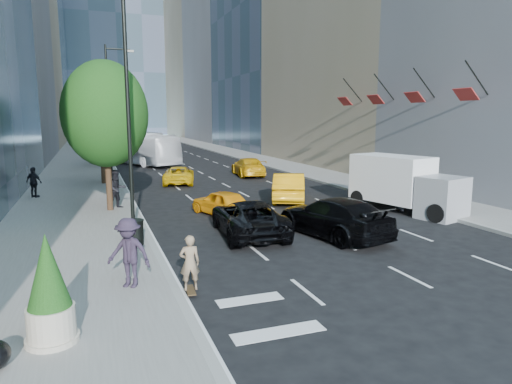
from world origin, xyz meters
name	(u,v)px	position (x,y,z in m)	size (l,w,h in m)	color
ground	(319,246)	(0.00, 0.00, 0.00)	(160.00, 160.00, 0.00)	black
sidewalk_left	(80,169)	(-9.00, 30.00, 0.07)	(6.00, 120.00, 0.15)	slate
sidewalk_right	(270,162)	(10.00, 30.00, 0.07)	(4.00, 120.00, 0.15)	slate
tower_right_far	(213,33)	(22.00, 98.00, 25.00)	(20.00, 24.00, 50.00)	gray
lamp_near	(132,92)	(-6.32, 4.00, 5.81)	(2.13, 0.22, 10.00)	black
lamp_far	(111,104)	(-6.32, 22.00, 5.81)	(2.13, 0.22, 10.00)	black
tree_near	(105,114)	(-7.20, 9.00, 4.97)	(4.20, 4.20, 7.46)	#312113
tree_mid	(100,110)	(-7.20, 19.00, 5.32)	(4.50, 4.50, 7.99)	#312113
tree_far	(97,119)	(-7.20, 32.00, 4.62)	(3.90, 3.90, 6.92)	#312113
traffic_signal	(103,122)	(-6.40, 40.00, 4.23)	(2.48, 0.53, 5.20)	black
facade_flags	(396,96)	(10.64, 10.00, 6.18)	(1.85, 13.30, 2.05)	black
skateboarder	(190,266)	(-5.60, -3.00, 0.78)	(0.57, 0.37, 1.56)	#826B51
black_sedan_lincoln	(249,218)	(-2.00, 2.43, 0.73)	(2.42, 5.25, 1.46)	black
black_sedan_mercedes	(333,217)	(1.20, 1.07, 0.81)	(2.26, 5.56, 1.61)	black
taxi_a	(222,203)	(-2.00, 6.50, 0.64)	(1.51, 3.76, 1.28)	#F89C0D
taxi_b	(289,187)	(2.75, 9.00, 0.82)	(1.73, 4.97, 1.64)	orange
taxi_c	(179,175)	(-2.00, 18.00, 0.63)	(2.10, 4.55, 1.27)	#E2B30B
taxi_d	(248,167)	(4.20, 20.39, 0.75)	(2.10, 5.17, 1.50)	#DEA00B
city_bus	(140,148)	(-3.20, 32.78, 1.62)	(2.73, 11.66, 3.25)	white
box_truck	(404,184)	(7.13, 4.26, 1.44)	(3.61, 6.26, 2.83)	white
pedestrian_a	(117,189)	(-6.80, 9.35, 1.15)	(0.98, 0.76, 2.01)	black
pedestrian_b	(34,182)	(-11.20, 14.33, 1.05)	(1.06, 0.44, 1.81)	black
pedestrian_c	(129,253)	(-7.16, -2.30, 1.14)	(1.27, 0.73, 1.97)	#2A2030
trash_can	(135,233)	(-6.60, 2.00, 0.60)	(0.60, 0.60, 0.90)	black
planter_shrub	(49,291)	(-8.98, -5.00, 1.28)	(0.99, 0.99, 2.37)	#B8AD99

